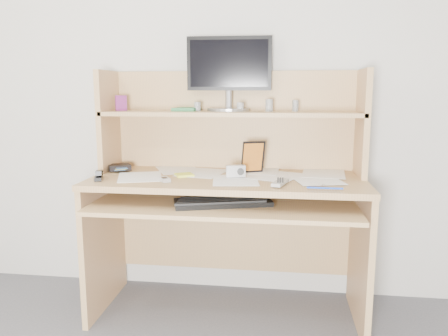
# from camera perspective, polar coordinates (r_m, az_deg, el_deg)

# --- Properties ---
(back_wall) EXTENTS (3.60, 0.04, 2.50)m
(back_wall) POSITION_cam_1_polar(r_m,az_deg,el_deg) (2.53, 1.37, 11.40)
(back_wall) COLOR beige
(back_wall) RESTS_ON floor
(desk) EXTENTS (1.40, 0.70, 1.30)m
(desk) POSITION_cam_1_polar(r_m,az_deg,el_deg) (2.34, 0.68, -2.17)
(desk) COLOR tan
(desk) RESTS_ON floor
(paper_clutter) EXTENTS (1.32, 0.54, 0.01)m
(paper_clutter) POSITION_cam_1_polar(r_m,az_deg,el_deg) (2.25, 0.44, -1.14)
(paper_clutter) COLOR white
(paper_clutter) RESTS_ON desk
(keyboard) EXTENTS (0.49, 0.29, 0.03)m
(keyboard) POSITION_cam_1_polar(r_m,az_deg,el_deg) (2.10, -0.15, -4.41)
(keyboard) COLOR black
(keyboard) RESTS_ON desk
(tv_remote) EXTENTS (0.08, 0.16, 0.02)m
(tv_remote) POSITION_cam_1_polar(r_m,az_deg,el_deg) (2.07, 7.36, -1.87)
(tv_remote) COLOR #9E9F9A
(tv_remote) RESTS_ON paper_clutter
(flip_phone) EXTENTS (0.07, 0.08, 0.02)m
(flip_phone) POSITION_cam_1_polar(r_m,az_deg,el_deg) (2.16, -7.74, -1.38)
(flip_phone) COLOR silver
(flip_phone) RESTS_ON paper_clutter
(stapler) EXTENTS (0.08, 0.13, 0.04)m
(stapler) POSITION_cam_1_polar(r_m,az_deg,el_deg) (2.28, -16.08, -0.81)
(stapler) COLOR black
(stapler) RESTS_ON paper_clutter
(wallet) EXTENTS (0.15, 0.14, 0.03)m
(wallet) POSITION_cam_1_polar(r_m,az_deg,el_deg) (2.50, -13.51, 0.11)
(wallet) COLOR black
(wallet) RESTS_ON paper_clutter
(sticky_note_pad) EXTENTS (0.12, 0.12, 0.01)m
(sticky_note_pad) POSITION_cam_1_polar(r_m,az_deg,el_deg) (2.29, -5.21, -0.90)
(sticky_note_pad) COLOR yellow
(sticky_note_pad) RESTS_ON desk
(digital_camera) EXTENTS (0.10, 0.06, 0.06)m
(digital_camera) POSITION_cam_1_polar(r_m,az_deg,el_deg) (2.23, 1.53, -0.39)
(digital_camera) COLOR #BBBBBD
(digital_camera) RESTS_ON paper_clutter
(game_case) EXTENTS (0.12, 0.06, 0.17)m
(game_case) POSITION_cam_1_polar(r_m,az_deg,el_deg) (2.33, 3.81, 1.45)
(game_case) COLOR black
(game_case) RESTS_ON paper_clutter
(blue_pen) EXTENTS (0.16, 0.01, 0.01)m
(blue_pen) POSITION_cam_1_polar(r_m,az_deg,el_deg) (2.00, 13.03, -2.58)
(blue_pen) COLOR blue
(blue_pen) RESTS_ON paper_clutter
(card_box) EXTENTS (0.06, 0.05, 0.08)m
(card_box) POSITION_cam_1_polar(r_m,az_deg,el_deg) (2.51, -13.30, 8.25)
(card_box) COLOR maroon
(card_box) RESTS_ON desk
(shelf_book) EXTENTS (0.13, 0.18, 0.02)m
(shelf_book) POSITION_cam_1_polar(r_m,az_deg,el_deg) (2.44, -4.90, 7.65)
(shelf_book) COLOR #2E7441
(shelf_book) RESTS_ON desk
(chip_stack_a) EXTENTS (0.04, 0.04, 0.05)m
(chip_stack_a) POSITION_cam_1_polar(r_m,az_deg,el_deg) (2.40, -3.49, 8.02)
(chip_stack_a) COLOR black
(chip_stack_a) RESTS_ON desk
(chip_stack_b) EXTENTS (0.05, 0.05, 0.07)m
(chip_stack_b) POSITION_cam_1_polar(r_m,az_deg,el_deg) (2.36, 5.93, 8.14)
(chip_stack_b) COLOR silver
(chip_stack_b) RESTS_ON desk
(chip_stack_c) EXTENTS (0.04, 0.04, 0.05)m
(chip_stack_c) POSITION_cam_1_polar(r_m,az_deg,el_deg) (2.35, 2.15, 7.97)
(chip_stack_c) COLOR black
(chip_stack_c) RESTS_ON desk
(chip_stack_d) EXTENTS (0.04, 0.04, 0.06)m
(chip_stack_d) POSITION_cam_1_polar(r_m,az_deg,el_deg) (2.39, 9.31, 8.04)
(chip_stack_d) COLOR white
(chip_stack_d) RESTS_ON desk
(monitor) EXTENTS (0.46, 0.23, 0.40)m
(monitor) POSITION_cam_1_polar(r_m,az_deg,el_deg) (2.44, 0.66, 12.50)
(monitor) COLOR #9B9C9F
(monitor) RESTS_ON desk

